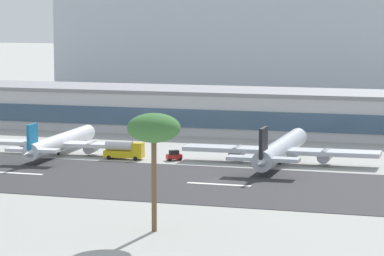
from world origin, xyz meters
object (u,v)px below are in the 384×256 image
palm_tree_2 (154,130)px  terminal_building (228,111)px  service_baggage_tug_1 (174,156)px  airliner_black_tail_gate_1 (280,150)px  service_fuel_truck_0 (124,150)px  distant_hotel_block (252,46)px  airliner_blue_tail_gate_0 (59,143)px

palm_tree_2 → terminal_building: bearing=100.9°
service_baggage_tug_1 → terminal_building: bearing=-124.5°
terminal_building → airliner_black_tail_gate_1: 56.15m
airliner_black_tail_gate_1 → palm_tree_2: size_ratio=2.67×
terminal_building → airliner_black_tail_gate_1: terminal_building is taller
airliner_black_tail_gate_1 → service_baggage_tug_1: bearing=92.0°
airliner_black_tail_gate_1 → palm_tree_2: 68.35m
terminal_building → service_fuel_truck_0: 54.03m
service_baggage_tug_1 → palm_tree_2: (19.65, -65.66, 13.64)m
terminal_building → airliner_black_tail_gate_1: (25.42, -50.00, -2.56)m
service_fuel_truck_0 → palm_tree_2: bearing=-67.6°
distant_hotel_block → service_fuel_truck_0: (17.67, -174.01, -16.14)m
service_fuel_truck_0 → terminal_building: bearing=78.9°
distant_hotel_block → airliner_black_tail_gate_1: 178.66m
airliner_blue_tail_gate_0 → palm_tree_2: size_ratio=2.39×
terminal_building → palm_tree_2: size_ratio=11.16×
airliner_black_tail_gate_1 → distant_hotel_block: bearing=14.4°
service_fuel_truck_0 → palm_tree_2: size_ratio=0.51×
airliner_black_tail_gate_1 → service_baggage_tug_1: (-22.41, -1.63, -1.97)m
airliner_blue_tail_gate_0 → service_fuel_truck_0: bearing=-100.0°
terminal_building → airliner_blue_tail_gate_0: (-23.55, -51.90, -2.87)m
airliner_blue_tail_gate_0 → airliner_black_tail_gate_1: size_ratio=0.89×
distant_hotel_block → service_fuel_truck_0: size_ratio=17.23×
distant_hotel_block → palm_tree_2: 242.74m
terminal_building → distant_hotel_block: size_ratio=1.28×
airliner_blue_tail_gate_0 → palm_tree_2: palm_tree_2 is taller
service_baggage_tug_1 → service_fuel_truck_0: bearing=-28.5°
airliner_black_tail_gate_1 → terminal_building: bearing=24.8°
distant_hotel_block → palm_tree_2: distant_hotel_block is taller
terminal_building → airliner_blue_tail_gate_0: 57.07m
terminal_building → distant_hotel_block: bearing=101.8°
airliner_black_tail_gate_1 → palm_tree_2: palm_tree_2 is taller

